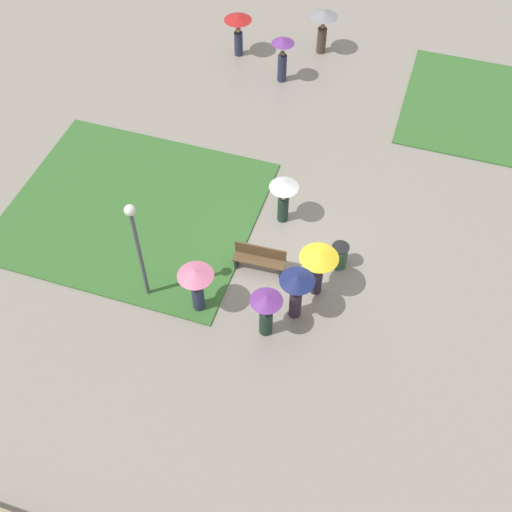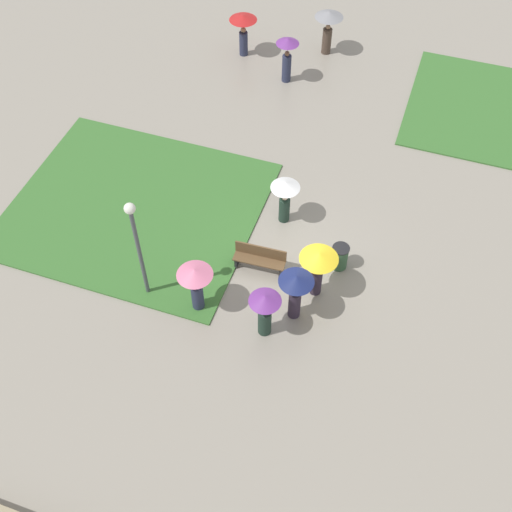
# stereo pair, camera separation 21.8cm
# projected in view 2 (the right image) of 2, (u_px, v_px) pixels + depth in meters

# --- Properties ---
(ground_plane) EXTENTS (90.00, 90.00, 0.00)m
(ground_plane) POSITION_uv_depth(u_px,v_px,m) (294.00, 267.00, 20.41)
(ground_plane) COLOR gray
(lawn_patch_near) EXTENTS (8.30, 7.26, 0.06)m
(lawn_patch_near) POSITION_uv_depth(u_px,v_px,m) (135.00, 207.00, 21.98)
(lawn_patch_near) COLOR #386B2D
(lawn_patch_near) RESTS_ON ground_plane
(park_bench) EXTENTS (1.66, 0.51, 0.90)m
(park_bench) POSITION_uv_depth(u_px,v_px,m) (260.00, 258.00, 20.03)
(park_bench) COLOR brown
(park_bench) RESTS_ON ground_plane
(lamp_post) EXTENTS (0.32, 0.32, 3.93)m
(lamp_post) POSITION_uv_depth(u_px,v_px,m) (136.00, 238.00, 17.79)
(lamp_post) COLOR #474C51
(lamp_post) RESTS_ON ground_plane
(trash_bin) EXTENTS (0.55, 0.55, 0.89)m
(trash_bin) POSITION_uv_depth(u_px,v_px,m) (340.00, 257.00, 20.09)
(trash_bin) COLOR #335638
(trash_bin) RESTS_ON ground_plane
(crowd_person_navy) EXTENTS (1.03, 1.03, 1.88)m
(crowd_person_navy) POSITION_uv_depth(u_px,v_px,m) (296.00, 289.00, 18.26)
(crowd_person_navy) COLOR #2D2333
(crowd_person_navy) RESTS_ON ground_plane
(crowd_person_yellow) EXTENTS (1.16, 1.16, 1.85)m
(crowd_person_yellow) POSITION_uv_depth(u_px,v_px,m) (318.00, 264.00, 18.74)
(crowd_person_yellow) COLOR #2D2333
(crowd_person_yellow) RESTS_ON ground_plane
(crowd_person_pink) EXTENTS (1.06, 1.06, 1.84)m
(crowd_person_pink) POSITION_uv_depth(u_px,v_px,m) (196.00, 281.00, 18.44)
(crowd_person_pink) COLOR #282D47
(crowd_person_pink) RESTS_ON ground_plane
(crowd_person_white) EXTENTS (0.96, 0.96, 1.74)m
(crowd_person_white) POSITION_uv_depth(u_px,v_px,m) (285.00, 195.00, 20.76)
(crowd_person_white) COLOR #1E3328
(crowd_person_white) RESTS_ON ground_plane
(crowd_person_purple) EXTENTS (0.93, 0.93, 1.76)m
(crowd_person_purple) POSITION_uv_depth(u_px,v_px,m) (265.00, 309.00, 18.02)
(crowd_person_purple) COLOR #1E3328
(crowd_person_purple) RESTS_ON ground_plane
(lone_walker_far_path) EXTENTS (0.92, 0.92, 1.95)m
(lone_walker_far_path) POSITION_uv_depth(u_px,v_px,m) (287.00, 54.00, 25.55)
(lone_walker_far_path) COLOR #282D47
(lone_walker_far_path) RESTS_ON ground_plane
(lone_walker_mid_plaza) EXTENTS (1.20, 1.20, 1.91)m
(lone_walker_mid_plaza) POSITION_uv_depth(u_px,v_px,m) (328.00, 24.00, 26.72)
(lone_walker_mid_plaza) COLOR #47382D
(lone_walker_mid_plaza) RESTS_ON ground_plane
(lone_walker_near_lawn) EXTENTS (1.16, 1.16, 1.83)m
(lone_walker_near_lawn) POSITION_uv_depth(u_px,v_px,m) (243.00, 27.00, 26.69)
(lone_walker_near_lawn) COLOR #282D47
(lone_walker_near_lawn) RESTS_ON ground_plane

